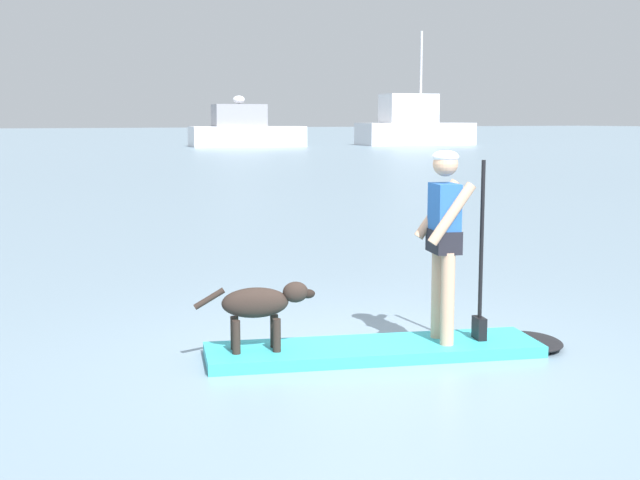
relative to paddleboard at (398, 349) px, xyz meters
name	(u,v)px	position (x,y,z in m)	size (l,w,h in m)	color
ground_plane	(374,355)	(-0.22, 0.07, -0.05)	(400.00, 400.00, 0.00)	gray
paddleboard	(398,349)	(0.00, 0.00, 0.00)	(3.28, 1.64, 0.10)	#33B2BF
person_paddler	(446,232)	(0.40, -0.12, 1.03)	(0.67, 0.57, 1.69)	tan
dog	(261,305)	(-1.16, 0.36, 0.45)	(1.01, 0.40, 0.58)	#2D231E
moored_boat_outer	(245,131)	(21.78, 54.25, 1.15)	(9.09, 5.21, 3.82)	white
moored_boat_far_starboard	(413,126)	(35.28, 51.42, 1.47)	(9.63, 4.82, 9.02)	silver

